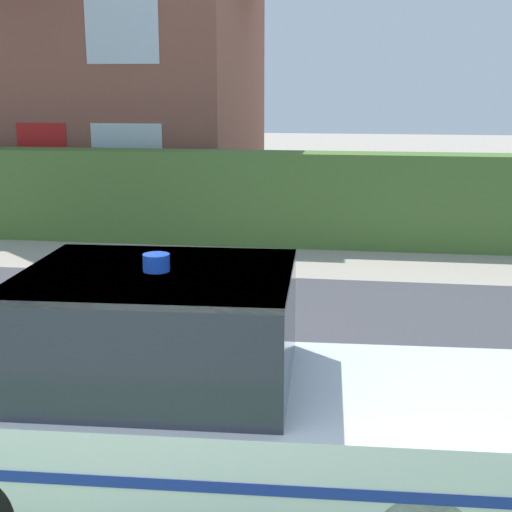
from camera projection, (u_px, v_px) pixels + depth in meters
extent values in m
cube|color=#424247|center=(227.00, 365.00, 7.38)|extent=(28.00, 6.92, 0.01)
cube|color=#4C7233|center=(303.00, 199.00, 12.71)|extent=(14.80, 0.74, 1.67)
cylinder|color=black|center=(398.00, 421.00, 5.50)|extent=(0.59, 0.22, 0.58)
cylinder|color=black|center=(59.00, 406.00, 5.76)|extent=(0.59, 0.22, 0.58)
cube|color=silver|center=(210.00, 429.00, 4.90)|extent=(4.43, 1.79, 0.72)
cube|color=#232833|center=(159.00, 326.00, 4.76)|extent=(1.83, 1.52, 0.76)
cube|color=silver|center=(157.00, 274.00, 4.67)|extent=(1.83, 1.52, 0.04)
cube|color=navy|center=(188.00, 486.00, 4.11)|extent=(4.14, 0.19, 0.07)
cube|color=navy|center=(226.00, 375.00, 5.67)|extent=(4.14, 0.19, 0.07)
cylinder|color=blue|center=(156.00, 263.00, 4.66)|extent=(0.18, 0.18, 0.11)
cube|color=brown|center=(82.00, 94.00, 16.95)|extent=(7.88, 6.77, 5.19)
cube|color=red|center=(44.00, 177.00, 13.99)|extent=(1.00, 0.02, 2.10)
cube|color=silver|center=(127.00, 158.00, 13.66)|extent=(1.40, 0.02, 1.30)
cube|color=silver|center=(122.00, 27.00, 13.10)|extent=(1.40, 0.02, 1.30)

